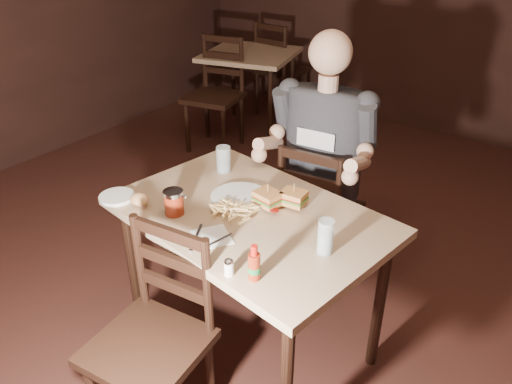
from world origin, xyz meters
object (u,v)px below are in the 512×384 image
Objects in this scene: chair_far at (320,211)px; bg_chair_far at (282,69)px; glass_left at (223,159)px; dinner_plate at (240,198)px; chair_near at (147,347)px; diner at (322,130)px; main_table at (249,228)px; side_plate at (117,197)px; hot_sauce at (254,262)px; glass_right at (326,237)px; bg_chair_near at (214,97)px; bg_table at (250,62)px; syrup_dispenser at (174,202)px.

bg_chair_far reaches higher than chair_far.
dinner_plate is at bearing -37.08° from glass_left.
chair_near is 1.33m from diner.
main_table is 0.62m from side_plate.
hot_sauce is 0.85m from side_plate.
glass_left is at bearing 157.49° from glass_right.
bg_chair_near is (-0.00, -1.10, 0.00)m from bg_chair_far.
diner is 1.03m from hot_sauce.
main_table is 1.32× the size of bg_chair_near.
bg_table is 1.01× the size of bg_chair_far.
glass_left is at bearing 47.19° from chair_far.
hot_sauce is (0.38, -0.42, 0.06)m from dinner_plate.
glass_right is at bearing -8.94° from main_table.
diner is (1.68, -2.21, 0.46)m from bg_chair_far.
glass_left reaches higher than dinner_plate.
bg_chair_near is 6.28× the size of side_plate.
chair_near is (-0.05, -0.61, -0.24)m from main_table.
chair_near reaches higher than side_plate.
hot_sauce reaches higher than glass_left.
glass_right is (2.09, -2.36, 0.16)m from bg_table.
bg_chair_far is at bearing 125.67° from glass_right.
chair_far is at bearing 83.21° from syrup_dispenser.
diner is at bearing -44.75° from bg_table.
glass_left reaches higher than side_plate.
diner is at bearing 106.19° from hot_sauce.
syrup_dispenser is at bearing -60.24° from bg_table.
bg_table is at bearing 131.51° from glass_right.
chair_near is 0.91× the size of diner.
glass_right is (2.09, -1.81, 0.35)m from bg_chair_near.
bg_chair_far is at bearing 119.62° from dinner_plate.
glass_left reaches higher than main_table.
dinner_plate reaches higher than side_plate.
dinner_plate is at bearing 75.90° from chair_far.
hot_sauce is (-0.13, -0.29, 0.00)m from glass_right.
chair_near is 2.87m from bg_chair_near.
side_plate is (-0.46, -0.32, -0.00)m from dinner_plate.
bg_chair_far is 6.81× the size of glass_right.
chair_far is at bearing 82.12° from chair_near.
hot_sauce is (0.28, -0.35, 0.15)m from main_table.
chair_near is at bearing 119.08° from bg_chair_far.
side_plate is (1.12, -2.55, 0.10)m from bg_table.
diner is (1.68, -1.66, 0.26)m from bg_table.
diner reaches higher than dinner_plate.
hot_sauce reaches higher than main_table.
bg_table is at bearing 129.51° from diner.
glass_left is (1.34, -1.50, 0.35)m from bg_chair_near.
bg_chair_near is at bearing 139.09° from glass_right.
syrup_dispenser is (1.42, -1.94, 0.34)m from bg_chair_near.
chair_near reaches higher than main_table.
main_table is at bearing 124.31° from bg_chair_far.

